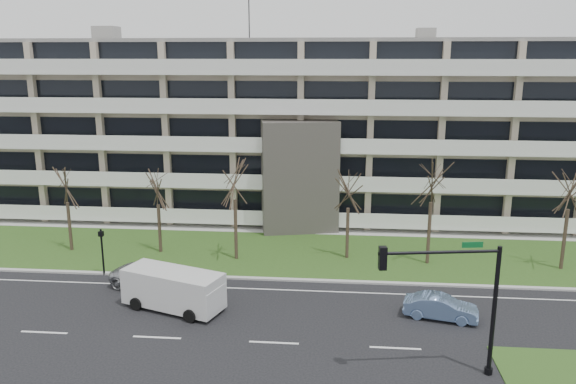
# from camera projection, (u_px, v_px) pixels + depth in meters

# --- Properties ---
(ground) EXTENTS (160.00, 160.00, 0.00)m
(ground) POSITION_uv_depth(u_px,v_px,m) (274.00, 343.00, 28.03)
(ground) COLOR black
(ground) RESTS_ON ground
(grass_verge) EXTENTS (90.00, 10.00, 0.06)m
(grass_verge) POSITION_uv_depth(u_px,v_px,m) (294.00, 253.00, 40.60)
(grass_verge) COLOR #2B4A18
(grass_verge) RESTS_ON ground
(curb) EXTENTS (90.00, 0.35, 0.12)m
(curb) POSITION_uv_depth(u_px,v_px,m) (288.00, 280.00, 35.76)
(curb) COLOR #B2B2AD
(curb) RESTS_ON ground
(sidewalk) EXTENTS (90.00, 2.00, 0.08)m
(sidewalk) POSITION_uv_depth(u_px,v_px,m) (300.00, 230.00, 45.92)
(sidewalk) COLOR #B2B2AD
(sidewalk) RESTS_ON ground
(lane_edge_line) EXTENTS (90.00, 0.12, 0.01)m
(lane_edge_line) POSITION_uv_depth(u_px,v_px,m) (286.00, 290.00, 34.32)
(lane_edge_line) COLOR white
(lane_edge_line) RESTS_ON ground
(apartment_building) EXTENTS (60.50, 15.10, 18.75)m
(apartment_building) POSITION_uv_depth(u_px,v_px,m) (305.00, 128.00, 50.72)
(apartment_building) COLOR tan
(apartment_building) RESTS_ON ground
(silver_pickup) EXTENTS (5.64, 3.78, 1.44)m
(silver_pickup) POSITION_uv_depth(u_px,v_px,m) (152.00, 277.00, 34.47)
(silver_pickup) COLOR #A4A6AB
(silver_pickup) RESTS_ON ground
(blue_sedan) EXTENTS (4.16, 2.24, 1.30)m
(blue_sedan) POSITION_uv_depth(u_px,v_px,m) (441.00, 307.00, 30.49)
(blue_sedan) COLOR #7595CA
(blue_sedan) RESTS_ON ground
(white_van) EXTENTS (6.11, 3.92, 2.23)m
(white_van) POSITION_uv_depth(u_px,v_px,m) (174.00, 287.00, 31.51)
(white_van) COLOR silver
(white_van) RESTS_ON ground
(traffic_signal) EXTENTS (5.39, 1.15, 6.29)m
(traffic_signal) POSITION_uv_depth(u_px,v_px,m) (456.00, 291.00, 24.22)
(traffic_signal) COLOR black
(traffic_signal) RESTS_ON ground
(pedestrian_signal) EXTENTS (0.32, 0.27, 3.13)m
(pedestrian_signal) POSITION_uv_depth(u_px,v_px,m) (102.00, 246.00, 36.22)
(pedestrian_signal) COLOR black
(pedestrian_signal) RESTS_ON ground
(tree_1) EXTENTS (3.26, 3.26, 6.52)m
(tree_1) POSITION_uv_depth(u_px,v_px,m) (66.00, 183.00, 40.07)
(tree_1) COLOR #382B21
(tree_1) RESTS_ON ground
(tree_2) EXTENTS (3.21, 3.21, 6.41)m
(tree_2) POSITION_uv_depth(u_px,v_px,m) (157.00, 186.00, 39.71)
(tree_2) COLOR #382B21
(tree_2) RESTS_ON ground
(tree_3) EXTENTS (3.87, 3.87, 7.75)m
(tree_3) POSITION_uv_depth(u_px,v_px,m) (234.00, 176.00, 38.09)
(tree_3) COLOR #382B21
(tree_3) RESTS_ON ground
(tree_4) EXTENTS (3.29, 3.29, 6.58)m
(tree_4) POSITION_uv_depth(u_px,v_px,m) (349.00, 188.00, 38.49)
(tree_4) COLOR #382B21
(tree_4) RESTS_ON ground
(tree_5) EXTENTS (3.90, 3.90, 7.81)m
(tree_5) POSITION_uv_depth(u_px,v_px,m) (432.00, 178.00, 37.22)
(tree_5) COLOR #382B21
(tree_5) RESTS_ON ground
(tree_6) EXTENTS (3.74, 3.74, 7.47)m
(tree_6) POSITION_uv_depth(u_px,v_px,m) (571.00, 185.00, 36.27)
(tree_6) COLOR #382B21
(tree_6) RESTS_ON ground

